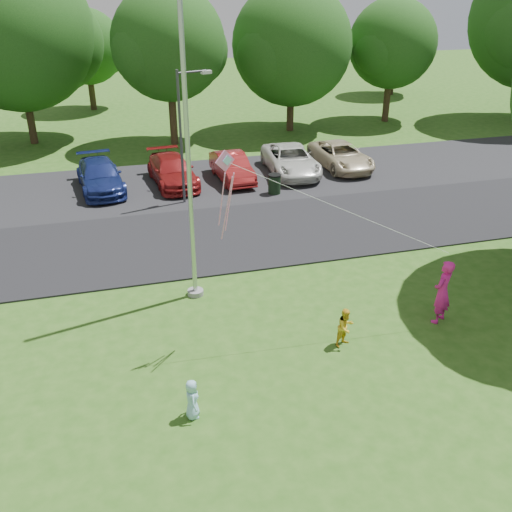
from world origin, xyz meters
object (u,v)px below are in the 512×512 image
object	(u,v)px
flagpole	(189,166)
child_blue	(192,399)
child_yellow	(346,327)
kite	(233,182)
woman	(442,292)
trash_can	(274,185)
street_lamp	(185,126)

from	to	relation	value
flagpole	child_blue	world-z (taller)	flagpole
child_yellow	kite	world-z (taller)	kite
child_yellow	child_blue	world-z (taller)	child_yellow
child_yellow	flagpole	bearing A→B (deg)	109.64
woman	kite	distance (m)	6.86
trash_can	street_lamp	bearing A→B (deg)	179.00
woman	child_yellow	bearing A→B (deg)	-25.80
street_lamp	kite	world-z (taller)	street_lamp
child_yellow	child_blue	bearing A→B (deg)	177.98
street_lamp	child_yellow	world-z (taller)	street_lamp
street_lamp	child_yellow	xyz separation A→B (m)	(2.27, -11.79, -2.83)
flagpole	woman	bearing A→B (deg)	-27.34
flagpole	kite	world-z (taller)	flagpole
flagpole	kite	size ratio (longest dim) A/B	1.59
street_lamp	trash_can	bearing A→B (deg)	-18.65
trash_can	woman	distance (m)	11.46
flagpole	trash_can	world-z (taller)	flagpole
street_lamp	kite	distance (m)	10.79
trash_can	child_yellow	bearing A→B (deg)	-97.90
woman	child_blue	xyz separation A→B (m)	(-7.50, -2.05, -0.47)
child_yellow	kite	distance (m)	4.94
child_yellow	street_lamp	bearing A→B (deg)	78.02
woman	street_lamp	bearing A→B (deg)	-97.53
trash_can	child_blue	distance (m)	14.71
street_lamp	woman	xyz separation A→B (m)	(5.35, -11.42, -2.42)
trash_can	kite	xyz separation A→B (m)	(-4.38, -10.65, 4.04)
street_lamp	woman	distance (m)	12.84
child_blue	kite	distance (m)	5.16
kite	street_lamp	bearing A→B (deg)	67.16
trash_can	child_blue	world-z (taller)	child_blue
flagpole	child_yellow	distance (m)	6.21
trash_can	woman	xyz separation A→B (m)	(1.45, -11.36, 0.48)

